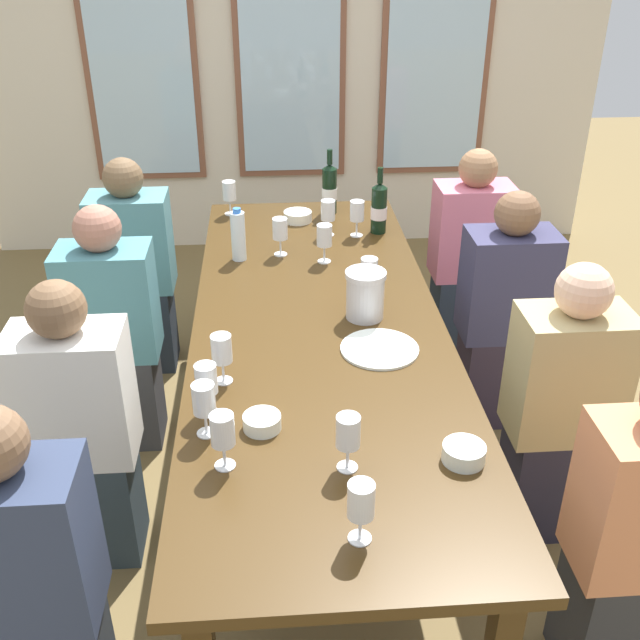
% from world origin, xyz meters
% --- Properties ---
extents(ground_plane, '(12.00, 12.00, 0.00)m').
position_xyz_m(ground_plane, '(0.00, 0.00, 0.00)').
color(ground_plane, brown).
extents(back_wall_with_windows, '(4.15, 0.10, 2.90)m').
position_xyz_m(back_wall_with_windows, '(0.00, 2.56, 1.45)').
color(back_wall_with_windows, beige).
rests_on(back_wall_with_windows, ground).
extents(dining_table, '(0.95, 2.65, 0.74)m').
position_xyz_m(dining_table, '(0.00, 0.00, 0.68)').
color(dining_table, '#402B12').
rests_on(dining_table, ground).
extents(white_plate_0, '(0.28, 0.28, 0.01)m').
position_xyz_m(white_plate_0, '(0.20, -0.22, 0.74)').
color(white_plate_0, white).
rests_on(white_plate_0, dining_table).
extents(metal_pitcher, '(0.16, 0.16, 0.19)m').
position_xyz_m(metal_pitcher, '(0.18, 0.03, 0.84)').
color(metal_pitcher, silver).
rests_on(metal_pitcher, dining_table).
extents(wine_bottle_0, '(0.08, 0.08, 0.33)m').
position_xyz_m(wine_bottle_0, '(0.14, 1.16, 0.87)').
color(wine_bottle_0, black).
rests_on(wine_bottle_0, dining_table).
extents(wine_bottle_1, '(0.08, 0.08, 0.32)m').
position_xyz_m(wine_bottle_1, '(0.35, 0.88, 0.86)').
color(wine_bottle_1, black).
rests_on(wine_bottle_1, dining_table).
extents(tasting_bowl_0, '(0.12, 0.12, 0.05)m').
position_xyz_m(tasting_bowl_0, '(0.35, -0.83, 0.77)').
color(tasting_bowl_0, white).
rests_on(tasting_bowl_0, dining_table).
extents(tasting_bowl_1, '(0.12, 0.12, 0.05)m').
position_xyz_m(tasting_bowl_1, '(-0.22, -0.64, 0.76)').
color(tasting_bowl_1, white).
rests_on(tasting_bowl_1, dining_table).
extents(tasting_bowl_2, '(0.14, 0.14, 0.05)m').
position_xyz_m(tasting_bowl_2, '(-0.03, 1.05, 0.77)').
color(tasting_bowl_2, white).
rests_on(tasting_bowl_2, dining_table).
extents(water_bottle, '(0.06, 0.06, 0.24)m').
position_xyz_m(water_bottle, '(-0.31, 0.61, 0.85)').
color(water_bottle, white).
rests_on(water_bottle, dining_table).
extents(wine_glass_0, '(0.07, 0.07, 0.17)m').
position_xyz_m(wine_glass_0, '(0.02, -1.11, 0.86)').
color(wine_glass_0, white).
rests_on(wine_glass_0, dining_table).
extents(wine_glass_1, '(0.07, 0.07, 0.17)m').
position_xyz_m(wine_glass_1, '(0.07, 0.55, 0.86)').
color(wine_glass_1, white).
rests_on(wine_glass_1, dining_table).
extents(wine_glass_2, '(0.07, 0.07, 0.17)m').
position_xyz_m(wine_glass_2, '(-0.38, -0.66, 0.86)').
color(wine_glass_2, white).
rests_on(wine_glass_2, dining_table).
extents(wine_glass_3, '(0.07, 0.07, 0.17)m').
position_xyz_m(wine_glass_3, '(-0.34, -0.38, 0.86)').
color(wine_glass_3, white).
rests_on(wine_glass_3, dining_table).
extents(wine_glass_4, '(0.07, 0.07, 0.17)m').
position_xyz_m(wine_glass_4, '(-0.37, 1.18, 0.86)').
color(wine_glass_4, white).
rests_on(wine_glass_4, dining_table).
extents(wine_glass_5, '(0.07, 0.07, 0.17)m').
position_xyz_m(wine_glass_5, '(0.21, 0.18, 0.86)').
color(wine_glass_5, white).
rests_on(wine_glass_5, dining_table).
extents(wine_glass_6, '(0.07, 0.07, 0.17)m').
position_xyz_m(wine_glass_6, '(0.02, -0.84, 0.86)').
color(wine_glass_6, white).
rests_on(wine_glass_6, dining_table).
extents(wine_glass_7, '(0.07, 0.07, 0.17)m').
position_xyz_m(wine_glass_7, '(0.24, 0.84, 0.86)').
color(wine_glass_7, white).
rests_on(wine_glass_7, dining_table).
extents(wine_glass_8, '(0.07, 0.07, 0.17)m').
position_xyz_m(wine_glass_8, '(-0.32, -0.81, 0.86)').
color(wine_glass_8, white).
rests_on(wine_glass_8, dining_table).
extents(wine_glass_9, '(0.07, 0.07, 0.17)m').
position_xyz_m(wine_glass_9, '(-0.13, 0.64, 0.86)').
color(wine_glass_9, white).
rests_on(wine_glass_9, dining_table).
extents(wine_glass_10, '(0.07, 0.07, 0.17)m').
position_xyz_m(wine_glass_10, '(0.11, 0.86, 0.86)').
color(wine_glass_10, white).
rests_on(wine_glass_10, dining_table).
extents(wine_glass_11, '(0.07, 0.07, 0.17)m').
position_xyz_m(wine_glass_11, '(-0.38, -0.55, 0.86)').
color(wine_glass_11, white).
rests_on(wine_glass_11, dining_table).
extents(seated_person_0, '(0.38, 0.24, 1.11)m').
position_xyz_m(seated_person_0, '(-0.85, -1.02, 0.53)').
color(seated_person_0, '#2C3137').
rests_on(seated_person_0, ground).
extents(seated_person_1, '(0.38, 0.24, 1.11)m').
position_xyz_m(seated_person_1, '(0.85, -0.97, 0.53)').
color(seated_person_1, '#303134').
rests_on(seated_person_1, ground).
extents(seated_person_2, '(0.38, 0.24, 1.11)m').
position_xyz_m(seated_person_2, '(-0.85, 0.95, 0.53)').
color(seated_person_2, '#232B35').
rests_on(seated_person_2, ground).
extents(seated_person_3, '(0.38, 0.24, 1.11)m').
position_xyz_m(seated_person_3, '(0.85, 0.98, 0.53)').
color(seated_person_3, '#283442').
rests_on(seated_person_3, ground).
extents(seated_person_4, '(0.38, 0.24, 1.11)m').
position_xyz_m(seated_person_4, '(-0.85, 0.32, 0.53)').
color(seated_person_4, '#36373A').
rests_on(seated_person_4, ground).
extents(seated_person_5, '(0.38, 0.24, 1.11)m').
position_xyz_m(seated_person_5, '(0.85, 0.36, 0.53)').
color(seated_person_5, '#322838').
rests_on(seated_person_5, ground).
extents(seated_person_6, '(0.38, 0.24, 1.11)m').
position_xyz_m(seated_person_6, '(-0.85, -0.35, 0.53)').
color(seated_person_6, '#2C3A40').
rests_on(seated_person_6, ground).
extents(seated_person_7, '(0.38, 0.24, 1.11)m').
position_xyz_m(seated_person_7, '(0.85, -0.35, 0.53)').
color(seated_person_7, '#262534').
rests_on(seated_person_7, ground).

